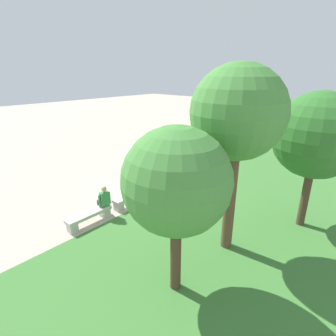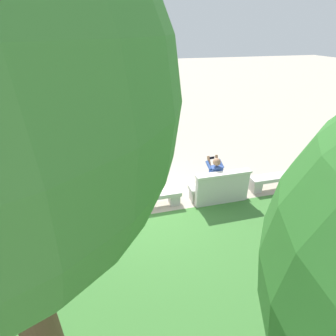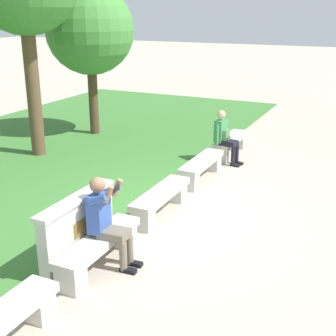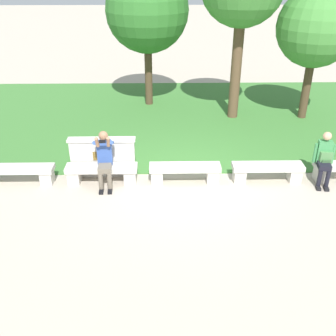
# 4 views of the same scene
# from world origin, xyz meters

# --- Properties ---
(ground_plane) EXTENTS (80.00, 80.00, 0.00)m
(ground_plane) POSITION_xyz_m (0.00, 0.00, 0.00)
(ground_plane) COLOR #B2A593
(bench_near) EXTENTS (1.70, 0.40, 0.45)m
(bench_near) POSITION_xyz_m (-1.99, 0.00, 0.29)
(bench_near) COLOR beige
(bench_near) RESTS_ON ground
(bench_mid) EXTENTS (1.70, 0.40, 0.45)m
(bench_mid) POSITION_xyz_m (0.00, 0.00, 0.29)
(bench_mid) COLOR beige
(bench_mid) RESTS_ON ground
(bench_far) EXTENTS (1.70, 0.40, 0.45)m
(bench_far) POSITION_xyz_m (1.99, 0.00, 0.29)
(bench_far) COLOR beige
(bench_far) RESTS_ON ground
(bench_end) EXTENTS (1.70, 0.40, 0.45)m
(bench_end) POSITION_xyz_m (3.98, 0.00, 0.29)
(bench_end) COLOR beige
(bench_end) RESTS_ON ground
(backrest_wall_with_plaque) EXTENTS (1.62, 0.24, 1.01)m
(backrest_wall_with_plaque) POSITION_xyz_m (-1.99, 0.34, 0.52)
(backrest_wall_with_plaque) COLOR beige
(backrest_wall_with_plaque) RESTS_ON ground
(person_photographer) EXTENTS (0.49, 0.74, 1.32)m
(person_photographer) POSITION_xyz_m (-1.88, -0.08, 0.74)
(person_photographer) COLOR black
(person_photographer) RESTS_ON ground
(person_distant) EXTENTS (0.47, 0.71, 1.26)m
(person_distant) POSITION_xyz_m (3.27, -0.07, 0.67)
(person_distant) COLOR black
(person_distant) RESTS_ON ground
(backpack) EXTENTS (0.28, 0.24, 0.43)m
(backpack) POSITION_xyz_m (3.30, -0.05, 0.63)
(backpack) COLOR #4C7F47
(backpack) RESTS_ON bench_end
(tree_behind_wall) EXTENTS (2.43, 2.43, 4.16)m
(tree_behind_wall) POSITION_xyz_m (4.21, 4.22, 2.92)
(tree_behind_wall) COLOR #4C3826
(tree_behind_wall) RESTS_ON ground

